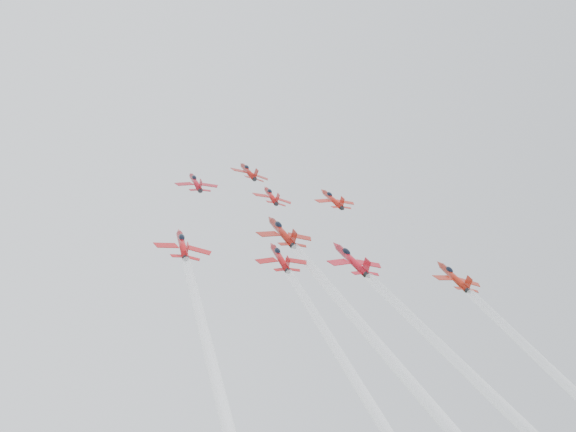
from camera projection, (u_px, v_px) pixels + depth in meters
name	position (u px, v px, depth m)	size (l,w,h in m)	color
jet_lead	(248.00, 171.00, 158.23)	(9.06, 11.05, 8.72)	maroon
jet_row2_left	(196.00, 182.00, 141.52)	(8.58, 10.46, 8.26)	maroon
jet_row2_center	(271.00, 196.00, 144.88)	(8.34, 10.16, 8.02)	#A7100F
jet_row2_right	(332.00, 199.00, 153.10)	(9.05, 11.03, 8.70)	#AC1A10
jet_center	(408.00, 401.00, 81.40)	(10.30, 89.30, 70.13)	maroon
jet_rear_farleft	(254.00, 419.00, 71.24)	(8.93, 77.41, 60.79)	#B01014
jet_rear_left	(388.00, 416.00, 77.58)	(8.46, 73.33, 57.59)	#A30F12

